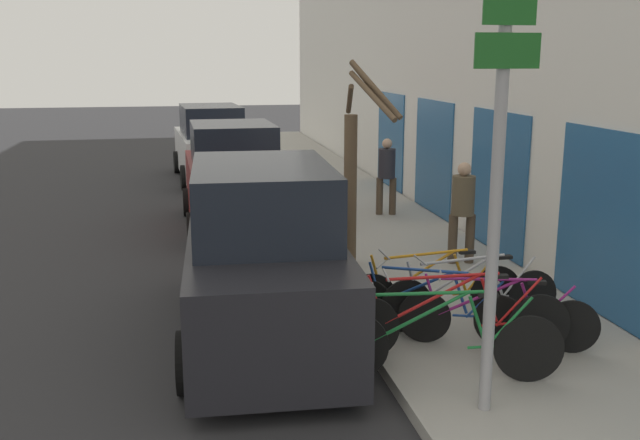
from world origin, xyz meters
The scene contains 16 objects.
ground_plane centered at (0.00, 11.20, 0.00)m, with size 80.00×80.00×0.00m, color #28282B.
sidewalk_curb centered at (2.60, 14.00, 0.07)m, with size 3.20×32.00×0.15m.
building_facade centered at (4.35, 13.91, 3.21)m, with size 0.23×32.00×6.50m.
signpost centered at (1.68, 3.73, 2.30)m, with size 0.59×0.13×3.97m.
bicycle_0 centered at (1.49, 4.42, 0.57)m, with size 2.45×0.70×0.99m.
bicycle_1 centered at (1.83, 4.95, 0.57)m, with size 2.61×0.54×0.99m.
bicycle_2 centered at (2.42, 5.11, 0.52)m, with size 2.13×0.89×0.86m.
bicycle_3 centered at (1.80, 5.53, 0.52)m, with size 1.88×1.26×0.87m.
bicycle_4 centered at (2.38, 5.80, 0.54)m, with size 2.35×0.44×0.91m.
bicycle_5 centered at (1.99, 6.02, 0.55)m, with size 2.35×0.44×0.94m.
parked_car_0 centered at (-0.14, 6.32, 1.01)m, with size 2.15×4.86×2.21m.
parked_car_1 centered at (-0.06, 12.35, 0.98)m, with size 2.06×4.18×2.15m.
parked_car_2 centered at (-0.25, 18.38, 0.97)m, with size 2.19×4.90×2.13m.
pedestrian_near centered at (3.35, 8.49, 1.11)m, with size 0.43×0.37×1.66m.
pedestrian_far centered at (3.18, 12.29, 1.09)m, with size 0.42×0.36×1.63m.
street_tree centered at (1.60, 8.74, 1.71)m, with size 0.74×1.87×3.25m.
Camera 1 is at (-1.05, -2.09, 3.43)m, focal length 40.00 mm.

